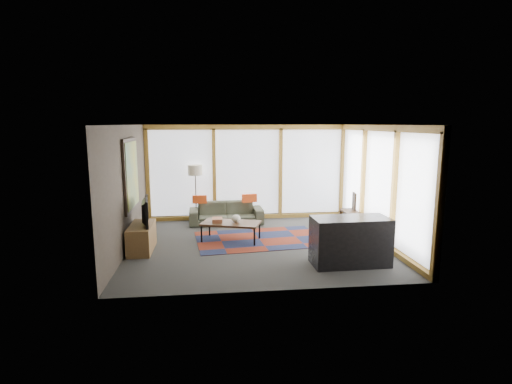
{
  "coord_description": "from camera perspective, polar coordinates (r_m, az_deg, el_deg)",
  "views": [
    {
      "loc": [
        -1.01,
        -8.43,
        2.63
      ],
      "look_at": [
        0.0,
        0.4,
        1.1
      ],
      "focal_mm": 28.0,
      "sensor_mm": 36.0,
      "label": 1
    }
  ],
  "objects": [
    {
      "name": "coffee_table",
      "position": [
        9.1,
        -3.6,
        -5.65
      ],
      "size": [
        1.42,
        1.01,
        0.43
      ],
      "primitive_type": null,
      "rotation": [
        0.0,
        0.0,
        -0.32
      ],
      "color": "#362014",
      "rests_on": "ground"
    },
    {
      "name": "pillow_right",
      "position": [
        10.58,
        -0.95,
        -0.88
      ],
      "size": [
        0.41,
        0.18,
        0.22
      ],
      "primitive_type": "cube",
      "rotation": [
        0.0,
        0.0,
        0.18
      ],
      "color": "#CA4316",
      "rests_on": "sofa"
    },
    {
      "name": "vase",
      "position": [
        9.0,
        -2.88,
        -3.82
      ],
      "size": [
        0.23,
        0.23,
        0.18
      ],
      "primitive_type": "ellipsoid",
      "rotation": [
        0.0,
        0.0,
        0.13
      ],
      "color": "beige",
      "rests_on": "coffee_table"
    },
    {
      "name": "ground",
      "position": [
        8.89,
        0.3,
        -7.45
      ],
      "size": [
        5.5,
        5.5,
        0.0
      ],
      "primitive_type": "plane",
      "color": "#32322F",
      "rests_on": "ground"
    },
    {
      "name": "room_envelope",
      "position": [
        9.18,
        2.96,
        2.94
      ],
      "size": [
        5.52,
        5.02,
        2.62
      ],
      "color": "#3B3229",
      "rests_on": "ground"
    },
    {
      "name": "book_stack",
      "position": [
        9.07,
        -5.55,
        -4.02
      ],
      "size": [
        0.23,
        0.28,
        0.09
      ],
      "primitive_type": "cube",
      "rotation": [
        0.0,
        0.0,
        -0.01
      ],
      "color": "#975435",
      "rests_on": "coffee_table"
    },
    {
      "name": "pillow_left",
      "position": [
        10.55,
        -8.05,
        -1.04
      ],
      "size": [
        0.38,
        0.12,
        0.21
      ],
      "primitive_type": "cube",
      "rotation": [
        0.0,
        0.0,
        -0.03
      ],
      "color": "#CA4316",
      "rests_on": "sofa"
    },
    {
      "name": "tv_console",
      "position": [
        8.71,
        -16.01,
        -6.29
      ],
      "size": [
        0.46,
        1.1,
        0.55
      ],
      "primitive_type": "cube",
      "color": "brown",
      "rests_on": "ground"
    },
    {
      "name": "bowl_b",
      "position": [
        9.4,
        15.34,
        -3.52
      ],
      "size": [
        0.19,
        0.19,
        0.08
      ],
      "primitive_type": "ellipsoid",
      "rotation": [
        0.0,
        0.0,
        -0.24
      ],
      "color": "black",
      "rests_on": "bookshelf"
    },
    {
      "name": "bar_counter",
      "position": [
        7.73,
        13.31,
        -6.85
      ],
      "size": [
        1.44,
        0.7,
        0.9
      ],
      "primitive_type": "cube",
      "rotation": [
        0.0,
        0.0,
        0.03
      ],
      "color": "black",
      "rests_on": "ground"
    },
    {
      "name": "television",
      "position": [
        8.63,
        -15.99,
        -2.67
      ],
      "size": [
        0.27,
        0.97,
        0.55
      ],
      "primitive_type": "imported",
      "rotation": [
        0.0,
        0.0,
        1.72
      ],
      "color": "black",
      "rests_on": "tv_console"
    },
    {
      "name": "sofa",
      "position": [
        10.65,
        -4.27,
        -2.99
      ],
      "size": [
        1.96,
        0.8,
        0.57
      ],
      "primitive_type": "imported",
      "rotation": [
        0.0,
        0.0,
        0.02
      ],
      "color": "#363C2B",
      "rests_on": "ground"
    },
    {
      "name": "shelf_picture",
      "position": [
        10.33,
        13.84,
        -1.28
      ],
      "size": [
        0.09,
        0.33,
        0.43
      ],
      "primitive_type": "cube",
      "rotation": [
        0.0,
        0.0,
        -0.15
      ],
      "color": "black",
      "rests_on": "bookshelf"
    },
    {
      "name": "floor_lamp",
      "position": [
        10.76,
        -8.6,
        -0.26
      ],
      "size": [
        0.39,
        0.39,
        1.55
      ],
      "primitive_type": null,
      "color": "black",
      "rests_on": "ground"
    },
    {
      "name": "rug",
      "position": [
        9.24,
        0.44,
        -6.73
      ],
      "size": [
        3.0,
        2.1,
        0.01
      ],
      "primitive_type": "cube",
      "rotation": [
        0.0,
        0.0,
        0.1
      ],
      "color": "maroon",
      "rests_on": "ground"
    },
    {
      "name": "bookshelf",
      "position": [
        9.67,
        14.59,
        -4.85
      ],
      "size": [
        0.35,
        1.94,
        0.48
      ],
      "primitive_type": null,
      "color": "#362014",
      "rests_on": "ground"
    },
    {
      "name": "bowl_a",
      "position": [
        9.11,
        15.65,
        -3.91
      ],
      "size": [
        0.21,
        0.21,
        0.09
      ],
      "primitive_type": "ellipsoid",
      "rotation": [
        0.0,
        0.0,
        0.18
      ],
      "color": "black",
      "rests_on": "bookshelf"
    }
  ]
}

